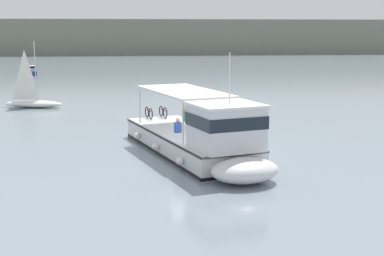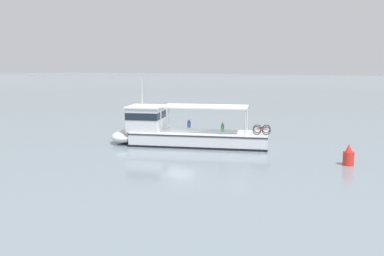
# 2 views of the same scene
# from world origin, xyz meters

# --- Properties ---
(ground_plane) EXTENTS (400.00, 400.00, 0.00)m
(ground_plane) POSITION_xyz_m (0.00, 0.00, 0.00)
(ground_plane) COLOR gray
(ferry_main) EXTENTS (6.52, 13.06, 5.32)m
(ferry_main) POSITION_xyz_m (0.19, 0.16, 1.01)
(ferry_main) COLOR silver
(ferry_main) RESTS_ON ground
(channel_buoy) EXTENTS (0.70, 0.70, 1.40)m
(channel_buoy) POSITION_xyz_m (1.31, 13.14, 0.57)
(channel_buoy) COLOR red
(channel_buoy) RESTS_ON ground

